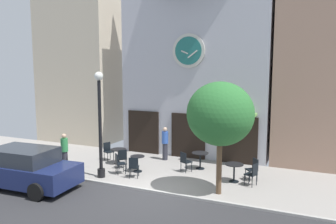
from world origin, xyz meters
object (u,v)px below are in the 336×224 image
at_px(street_tree, 220,114).
at_px(cafe_table_center_right, 137,161).
at_px(cafe_chair_near_lamp, 119,162).
at_px(cafe_chair_by_entrance, 134,166).
at_px(pedestrian_green, 65,151).
at_px(pedestrian_blue, 165,143).
at_px(street_lamp, 100,125).
at_px(cafe_table_rightmost, 234,169).
at_px(cafe_table_center_left, 118,153).
at_px(cafe_chair_left_end, 122,157).
at_px(cafe_chair_facing_street, 253,173).
at_px(parked_car_navy, 24,168).
at_px(cafe_chair_outer, 253,168).
at_px(cafe_chair_curbside, 185,160).
at_px(cafe_chair_facing_wall, 108,150).
at_px(cafe_table_leftmost, 200,157).

distance_m(street_tree, cafe_table_center_right, 4.85).
bearing_deg(cafe_chair_near_lamp, cafe_chair_by_entrance, -14.29).
bearing_deg(pedestrian_green, pedestrian_blue, 44.12).
relative_size(street_lamp, street_tree, 1.08).
bearing_deg(cafe_chair_near_lamp, cafe_table_rightmost, 11.84).
bearing_deg(cafe_table_center_left, cafe_chair_left_end, -45.06).
relative_size(cafe_chair_facing_street, pedestrian_blue, 0.54).
bearing_deg(street_lamp, cafe_table_center_left, 101.86).
bearing_deg(parked_car_navy, cafe_table_center_right, 48.99).
distance_m(street_tree, parked_car_navy, 7.79).
relative_size(cafe_table_rightmost, pedestrian_blue, 0.45).
relative_size(cafe_chair_by_entrance, pedestrian_green, 0.54).
xyz_separation_m(cafe_chair_facing_street, cafe_chair_outer, (-0.10, 0.72, 0.00)).
bearing_deg(cafe_chair_left_end, cafe_chair_by_entrance, -40.08).
xyz_separation_m(cafe_chair_curbside, pedestrian_blue, (-1.64, 1.47, 0.33)).
distance_m(cafe_chair_facing_street, cafe_chair_facing_wall, 7.34).
height_order(cafe_chair_facing_wall, cafe_chair_outer, same).
relative_size(street_lamp, cafe_chair_by_entrance, 4.95).
distance_m(cafe_chair_curbside, pedestrian_green, 5.47).
bearing_deg(pedestrian_green, cafe_chair_facing_wall, 67.20).
xyz_separation_m(cafe_table_center_left, cafe_table_center_right, (1.46, -0.73, -0.05)).
relative_size(cafe_chair_facing_wall, pedestrian_blue, 0.54).
relative_size(cafe_table_center_left, cafe_table_center_right, 1.05).
xyz_separation_m(street_lamp, cafe_chair_curbside, (2.98, 2.12, -1.73)).
bearing_deg(pedestrian_blue, street_tree, -42.39).
bearing_deg(pedestrian_blue, cafe_chair_curbside, -41.82).
bearing_deg(cafe_chair_near_lamp, cafe_table_center_left, 122.93).
height_order(cafe_chair_by_entrance, parked_car_navy, parked_car_navy).
bearing_deg(cafe_chair_by_entrance, cafe_chair_facing_street, 12.58).
height_order(cafe_table_rightmost, pedestrian_blue, pedestrian_blue).
xyz_separation_m(cafe_table_center_right, pedestrian_blue, (0.31, 2.29, 0.38)).
bearing_deg(cafe_chair_facing_street, cafe_table_leftmost, 153.06).
bearing_deg(cafe_table_center_left, cafe_chair_facing_wall, 158.84).
distance_m(cafe_table_center_left, cafe_table_center_right, 1.63).
xyz_separation_m(cafe_chair_facing_wall, pedestrian_blue, (2.58, 1.24, 0.33)).
distance_m(cafe_table_center_right, cafe_chair_facing_wall, 2.51).
relative_size(cafe_chair_outer, cafe_chair_by_entrance, 1.00).
bearing_deg(cafe_table_center_right, cafe_chair_by_entrance, -71.05).
bearing_deg(street_lamp, cafe_chair_left_end, 83.31).
bearing_deg(cafe_chair_near_lamp, cafe_chair_outer, 15.70).
height_order(street_tree, cafe_chair_facing_street, street_tree).
xyz_separation_m(pedestrian_blue, parked_car_navy, (-3.36, -5.81, -0.10)).
bearing_deg(cafe_table_leftmost, cafe_chair_near_lamp, -144.50).
bearing_deg(cafe_chair_outer, street_tree, -113.68).
height_order(cafe_table_rightmost, cafe_chair_facing_wall, cafe_chair_facing_wall).
height_order(cafe_chair_curbside, pedestrian_green, pedestrian_green).
relative_size(cafe_table_center_left, cafe_chair_by_entrance, 0.84).
bearing_deg(cafe_chair_by_entrance, cafe_table_leftmost, 47.99).
bearing_deg(cafe_table_center_right, cafe_table_rightmost, 5.50).
xyz_separation_m(cafe_table_leftmost, cafe_chair_outer, (2.50, -0.60, -0.03)).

